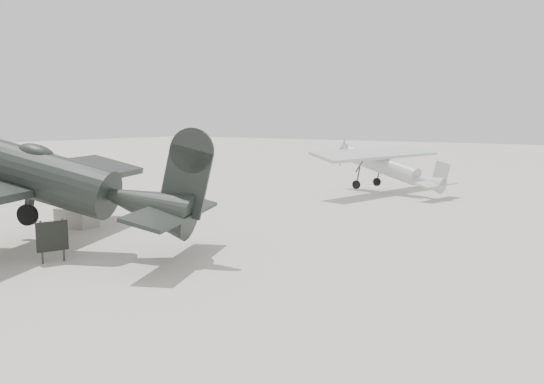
{
  "coord_description": "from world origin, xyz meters",
  "views": [
    {
      "loc": [
        10.6,
        -14.4,
        4.11
      ],
      "look_at": [
        0.09,
        1.28,
        1.5
      ],
      "focal_mm": 35.0,
      "sensor_mm": 36.0,
      "label": 1
    }
  ],
  "objects_px": {
    "equipment_block": "(77,218)",
    "sign_board": "(52,237)",
    "highwing_monoplane": "(386,162)",
    "lowwing_monoplane": "(52,180)"
  },
  "relations": [
    {
      "from": "highwing_monoplane",
      "to": "sign_board",
      "type": "relative_size",
      "value": 7.81
    },
    {
      "from": "highwing_monoplane",
      "to": "sign_board",
      "type": "xyz_separation_m",
      "value": [
        -2.43,
        -19.06,
        -0.99
      ]
    },
    {
      "from": "lowwing_monoplane",
      "to": "sign_board",
      "type": "xyz_separation_m",
      "value": [
        1.0,
        -0.75,
        -1.5
      ]
    },
    {
      "from": "equipment_block",
      "to": "sign_board",
      "type": "distance_m",
      "value": 5.24
    },
    {
      "from": "equipment_block",
      "to": "sign_board",
      "type": "bearing_deg",
      "value": -43.13
    },
    {
      "from": "lowwing_monoplane",
      "to": "sign_board",
      "type": "relative_size",
      "value": 10.34
    },
    {
      "from": "lowwing_monoplane",
      "to": "highwing_monoplane",
      "type": "xyz_separation_m",
      "value": [
        3.43,
        18.31,
        -0.52
      ]
    },
    {
      "from": "lowwing_monoplane",
      "to": "highwing_monoplane",
      "type": "distance_m",
      "value": 18.64
    },
    {
      "from": "highwing_monoplane",
      "to": "equipment_block",
      "type": "xyz_separation_m",
      "value": [
        -6.25,
        -15.49,
        -1.38
      ]
    },
    {
      "from": "highwing_monoplane",
      "to": "equipment_block",
      "type": "relative_size",
      "value": 6.78
    }
  ]
}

